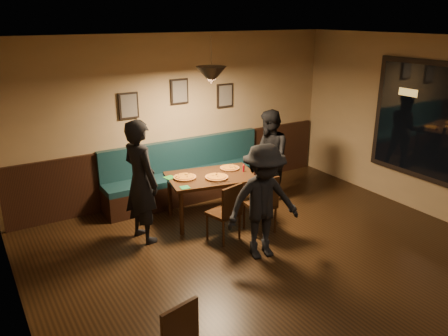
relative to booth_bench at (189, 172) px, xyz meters
name	(u,v)px	position (x,y,z in m)	size (l,w,h in m)	color
floor	(313,288)	(0.00, -3.20, -0.50)	(7.00, 7.00, 0.00)	black
ceiling	(332,44)	(0.00, -3.20, 2.30)	(7.00, 7.00, 0.00)	silver
wall_back	(179,117)	(0.00, 0.30, 0.90)	(6.00, 6.00, 0.00)	#8C704F
wall_left	(25,250)	(-3.00, -3.20, 0.90)	(7.00, 7.00, 0.00)	#8C704F
wainscot	(182,167)	(0.00, 0.27, 0.00)	(5.88, 0.06, 1.00)	black
booth_bench	(189,172)	(0.00, 0.00, 0.00)	(3.00, 0.60, 1.00)	#0F232D
window_frame	(446,126)	(2.96, -2.70, 1.00)	(0.06, 2.56, 1.86)	black
window_glass	(445,126)	(2.93, -2.70, 1.00)	(2.40, 2.40, 0.00)	black
picture_left	(129,106)	(-0.90, 0.27, 1.20)	(0.32, 0.04, 0.42)	black
picture_center	(179,91)	(0.00, 0.27, 1.35)	(0.32, 0.04, 0.42)	black
picture_right	(225,95)	(0.90, 0.27, 1.20)	(0.32, 0.04, 0.42)	black
pendant_lamp	(211,75)	(-0.06, -0.92, 1.75)	(0.44, 0.44, 0.25)	black
dining_table	(212,197)	(-0.06, -0.92, -0.14)	(1.35, 0.87, 0.72)	#331A0E
chair_near_left	(223,212)	(-0.27, -1.60, -0.07)	(0.38, 0.38, 0.86)	black
chair_near_right	(260,203)	(0.33, -1.64, -0.06)	(0.39, 0.39, 0.89)	black
diner_left	(141,181)	(-1.24, -0.98, 0.38)	(0.64, 0.42, 1.76)	black
diner_right	(269,156)	(1.15, -0.76, 0.29)	(0.77, 0.60, 1.58)	black
diner_front	(263,202)	(-0.07, -2.26, 0.28)	(1.00, 0.58, 1.55)	black
pizza_a	(185,177)	(-0.48, -0.81, 0.24)	(0.35, 0.35, 0.04)	orange
pizza_b	(217,177)	(-0.07, -1.06, 0.24)	(0.35, 0.35, 0.04)	#C96725
pizza_c	(230,168)	(0.33, -0.80, 0.24)	(0.31, 0.31, 0.04)	orange
soda_glass	(256,170)	(0.53, -1.23, 0.29)	(0.06, 0.06, 0.14)	black
tabasco_bottle	(244,168)	(0.46, -1.02, 0.29)	(0.03, 0.03, 0.13)	maroon
napkin_a	(170,177)	(-0.66, -0.66, 0.23)	(0.15, 0.15, 0.01)	#1D6E23
napkin_b	(185,187)	(-0.65, -1.15, 0.23)	(0.13, 0.13, 0.01)	#1B6835
cutlery_set	(220,183)	(-0.13, -1.26, 0.23)	(0.02, 0.18, 0.00)	#B3B4B8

